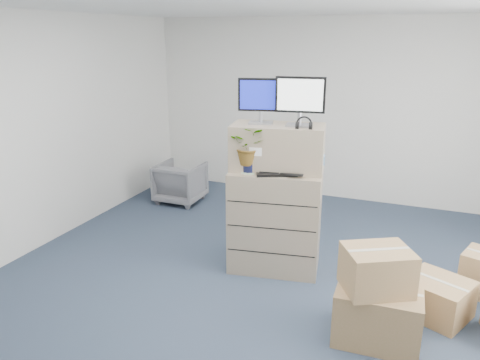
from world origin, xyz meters
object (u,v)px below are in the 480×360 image
object	(u,v)px
monitor_left	(261,98)
monitor_right	(300,99)
filing_cabinet_lower	(275,220)
keyboard	(281,173)
office_chair	(180,181)
water_bottle	(282,156)
potted_plant	(249,151)

from	to	relation	value
monitor_left	monitor_right	bearing A→B (deg)	-11.72
monitor_left	monitor_right	xyz separation A→B (m)	(0.42, 0.01, 0.02)
filing_cabinet_lower	monitor_right	bearing A→B (deg)	5.80
keyboard	office_chair	size ratio (longest dim) A/B	0.75
filing_cabinet_lower	monitor_right	size ratio (longest dim) A/B	2.24
monitor_left	water_bottle	xyz separation A→B (m)	(0.24, 0.02, -0.60)
monitor_right	potted_plant	distance (m)	0.75
filing_cabinet_lower	office_chair	bearing A→B (deg)	133.78
monitor_right	water_bottle	distance (m)	0.64
monitor_left	water_bottle	distance (m)	0.65
keyboard	potted_plant	distance (m)	0.40
monitor_left	water_bottle	size ratio (longest dim) A/B	1.57
filing_cabinet_lower	water_bottle	bearing A→B (deg)	49.05
monitor_right	office_chair	size ratio (longest dim) A/B	0.74
keyboard	potted_plant	xyz separation A→B (m)	(-0.33, -0.05, 0.22)
monitor_right	water_bottle	world-z (taller)	monitor_right
water_bottle	office_chair	world-z (taller)	water_bottle
keyboard	potted_plant	bearing A→B (deg)	164.76
monitor_left	keyboard	bearing A→B (deg)	-42.59
filing_cabinet_lower	office_chair	distance (m)	2.55
filing_cabinet_lower	monitor_left	size ratio (longest dim) A/B	2.39
keyboard	office_chair	distance (m)	2.80
keyboard	potted_plant	size ratio (longest dim) A/B	1.08
filing_cabinet_lower	potted_plant	size ratio (longest dim) A/B	2.39
potted_plant	monitor_left	bearing A→B (deg)	77.14
keyboard	water_bottle	world-z (taller)	water_bottle
filing_cabinet_lower	monitor_right	distance (m)	1.35
monitor_right	potted_plant	bearing A→B (deg)	-162.35
filing_cabinet_lower	potted_plant	xyz separation A→B (m)	(-0.25, -0.16, 0.80)
keyboard	monitor_right	bearing A→B (deg)	28.80
filing_cabinet_lower	keyboard	world-z (taller)	keyboard
monitor_right	water_bottle	size ratio (longest dim) A/B	1.68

